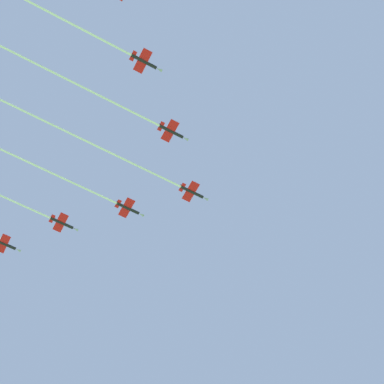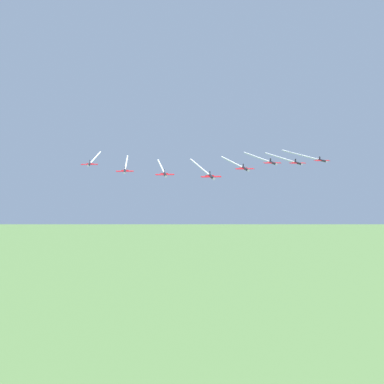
{
  "view_description": "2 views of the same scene",
  "coord_description": "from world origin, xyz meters",
  "px_view_note": "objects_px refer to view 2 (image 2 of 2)",
  "views": [
    {
      "loc": [
        -11.31,
        -100.46,
        2.52
      ],
      "look_at": [
        -11.99,
        -7.29,
        194.82
      ],
      "focal_mm": 58.47,
      "sensor_mm": 36.0,
      "label": 1
    },
    {
      "loc": [
        165.61,
        57.55,
        218.7
      ],
      "look_at": [
        2.11,
        -9.38,
        190.9
      ],
      "focal_mm": 47.31,
      "sensor_mm": 36.0,
      "label": 2
    }
  ],
  "objects_px": {
    "jet_port_outer": "(261,159)",
    "jet_port_inner": "(236,164)",
    "jet_center_rear": "(285,159)",
    "jet_port_trail": "(94,159)",
    "jet_starboard_trail": "(305,156)",
    "jet_starboard_outer": "(126,164)",
    "jet_starboard_inner": "(162,168)",
    "jet_lead": "(202,169)"
  },
  "relations": [
    {
      "from": "jet_lead",
      "to": "jet_center_rear",
      "type": "bearing_deg",
      "value": -138.24
    },
    {
      "from": "jet_port_outer",
      "to": "jet_starboard_trail",
      "type": "distance_m",
      "value": 45.6
    },
    {
      "from": "jet_center_rear",
      "to": "jet_starboard_inner",
      "type": "bearing_deg",
      "value": 25.44
    },
    {
      "from": "jet_starboard_trail",
      "to": "jet_starboard_outer",
      "type": "bearing_deg",
      "value": 12.65
    },
    {
      "from": "jet_starboard_inner",
      "to": "jet_starboard_outer",
      "type": "distance_m",
      "value": 29.92
    },
    {
      "from": "jet_starboard_trail",
      "to": "jet_center_rear",
      "type": "bearing_deg",
      "value": 43.55
    },
    {
      "from": "jet_port_trail",
      "to": "jet_starboard_trail",
      "type": "height_order",
      "value": "jet_port_trail"
    },
    {
      "from": "jet_center_rear",
      "to": "jet_starboard_trail",
      "type": "distance_m",
      "value": 22.83
    },
    {
      "from": "jet_port_outer",
      "to": "jet_port_trail",
      "type": "bearing_deg",
      "value": -14.87
    },
    {
      "from": "jet_lead",
      "to": "jet_starboard_outer",
      "type": "xyz_separation_m",
      "value": [
        -17.33,
        -47.13,
        -1.47
      ]
    },
    {
      "from": "jet_lead",
      "to": "jet_starboard_trail",
      "type": "height_order",
      "value": "jet_lead"
    },
    {
      "from": "jet_center_rear",
      "to": "jet_port_trail",
      "type": "height_order",
      "value": "jet_port_trail"
    },
    {
      "from": "jet_lead",
      "to": "jet_port_trail",
      "type": "relative_size",
      "value": 0.96
    },
    {
      "from": "jet_starboard_outer",
      "to": "jet_port_trail",
      "type": "bearing_deg",
      "value": -37.98
    },
    {
      "from": "jet_port_trail",
      "to": "jet_port_outer",
      "type": "bearing_deg",
      "value": 165.13
    },
    {
      "from": "jet_starboard_outer",
      "to": "jet_starboard_trail",
      "type": "bearing_deg",
      "value": -167.35
    },
    {
      "from": "jet_starboard_outer",
      "to": "jet_port_trail",
      "type": "height_order",
      "value": "jet_port_trail"
    },
    {
      "from": "jet_port_inner",
      "to": "jet_starboard_trail",
      "type": "relative_size",
      "value": 0.83
    },
    {
      "from": "jet_lead",
      "to": "jet_port_outer",
      "type": "distance_m",
      "value": 43.85
    },
    {
      "from": "jet_port_inner",
      "to": "jet_center_rear",
      "type": "relative_size",
      "value": 0.94
    },
    {
      "from": "jet_port_trail",
      "to": "jet_starboard_outer",
      "type": "bearing_deg",
      "value": 142.02
    },
    {
      "from": "jet_port_inner",
      "to": "jet_starboard_outer",
      "type": "bearing_deg",
      "value": -29.53
    },
    {
      "from": "jet_starboard_outer",
      "to": "jet_center_rear",
      "type": "distance_m",
      "value": 83.0
    },
    {
      "from": "jet_starboard_inner",
      "to": "jet_port_trail",
      "type": "distance_m",
      "value": 50.29
    },
    {
      "from": "jet_port_outer",
      "to": "jet_port_inner",
      "type": "bearing_deg",
      "value": 49.05
    },
    {
      "from": "jet_lead",
      "to": "jet_starboard_inner",
      "type": "xyz_separation_m",
      "value": [
        -3.36,
        -20.67,
        -0.98
      ]
    },
    {
      "from": "jet_lead",
      "to": "jet_port_outer",
      "type": "xyz_separation_m",
      "value": [
        -41.06,
        15.32,
        1.47
      ]
    },
    {
      "from": "jet_port_outer",
      "to": "jet_center_rear",
      "type": "bearing_deg",
      "value": -136.69
    },
    {
      "from": "jet_port_inner",
      "to": "jet_center_rear",
      "type": "height_order",
      "value": "jet_port_inner"
    },
    {
      "from": "jet_port_inner",
      "to": "jet_port_outer",
      "type": "bearing_deg",
      "value": -130.95
    },
    {
      "from": "jet_starboard_inner",
      "to": "jet_lead",
      "type": "bearing_deg",
      "value": 142.18
    },
    {
      "from": "jet_starboard_inner",
      "to": "jet_port_trail",
      "type": "bearing_deg",
      "value": -48.83
    },
    {
      "from": "jet_starboard_inner",
      "to": "jet_center_rear",
      "type": "bearing_deg",
      "value": -154.56
    },
    {
      "from": "jet_starboard_outer",
      "to": "jet_port_trail",
      "type": "distance_m",
      "value": 21.06
    },
    {
      "from": "jet_port_trail",
      "to": "jet_starboard_trail",
      "type": "xyz_separation_m",
      "value": [
        -63.64,
        97.23,
        -0.48
      ]
    },
    {
      "from": "jet_starboard_inner",
      "to": "jet_starboard_trail",
      "type": "bearing_deg",
      "value": -150.29
    },
    {
      "from": "jet_lead",
      "to": "jet_port_outer",
      "type": "bearing_deg",
      "value": -139.04
    },
    {
      "from": "jet_port_inner",
      "to": "jet_port_outer",
      "type": "relative_size",
      "value": 0.96
    },
    {
      "from": "jet_starboard_outer",
      "to": "jet_port_outer",
      "type": "bearing_deg",
      "value": 172.22
    },
    {
      "from": "jet_lead",
      "to": "jet_port_inner",
      "type": "xyz_separation_m",
      "value": [
        -16.39,
        9.91,
        0.98
      ]
    },
    {
      "from": "jet_port_inner",
      "to": "jet_port_outer",
      "type": "distance_m",
      "value": 25.25
    },
    {
      "from": "jet_starboard_inner",
      "to": "jet_starboard_trail",
      "type": "relative_size",
      "value": 0.92
    }
  ]
}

